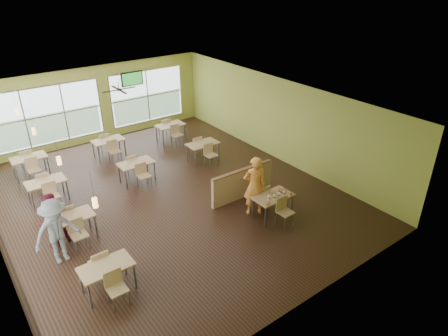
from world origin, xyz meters
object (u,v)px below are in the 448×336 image
(half_wall_divider, at_px, (242,183))
(man_plaid, at_px, (255,186))
(main_table, at_px, (273,199))
(food_basket, at_px, (282,190))

(half_wall_divider, height_order, man_plaid, man_plaid)
(main_table, xyz_separation_m, man_plaid, (-0.31, 0.50, 0.33))
(food_basket, bearing_deg, main_table, -177.72)
(half_wall_divider, relative_size, food_basket, 10.28)
(half_wall_divider, distance_m, food_basket, 1.51)
(half_wall_divider, relative_size, man_plaid, 1.25)
(food_basket, bearing_deg, half_wall_divider, 105.54)
(main_table, distance_m, man_plaid, 0.67)
(main_table, distance_m, half_wall_divider, 1.45)
(main_table, bearing_deg, man_plaid, 121.76)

